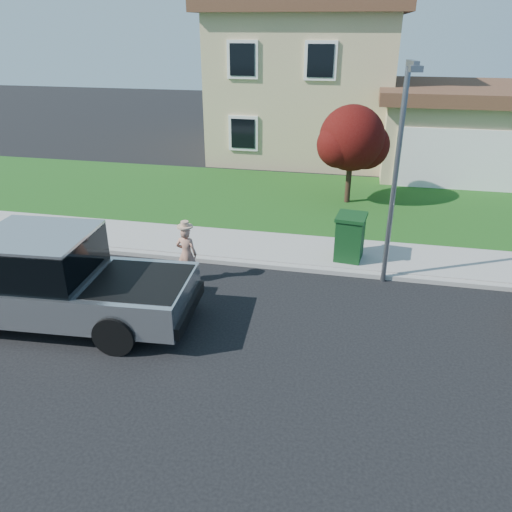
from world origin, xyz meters
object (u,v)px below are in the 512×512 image
at_px(woman, 187,253).
at_px(ornamental_tree, 353,141).
at_px(pickup_truck, 49,281).
at_px(trash_bin, 350,237).

xyz_separation_m(woman, ornamental_tree, (3.73, 6.81, 1.52)).
xyz_separation_m(pickup_truck, trash_bin, (6.20, 4.24, -0.17)).
bearing_deg(woman, ornamental_tree, -115.88).
distance_m(woman, trash_bin, 4.37).
relative_size(pickup_truck, ornamental_tree, 1.86).
bearing_deg(trash_bin, pickup_truck, -138.79).
distance_m(pickup_truck, ornamental_tree, 11.04).
bearing_deg(pickup_truck, ornamental_tree, 53.16).
bearing_deg(woman, trash_bin, -151.84).
height_order(ornamental_tree, trash_bin, ornamental_tree).
distance_m(pickup_truck, woman, 3.28).
xyz_separation_m(woman, trash_bin, (3.95, 1.87, 0.02)).
height_order(pickup_truck, trash_bin, pickup_truck).
bearing_deg(woman, pickup_truck, 49.27).
bearing_deg(pickup_truck, trash_bin, 30.62).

